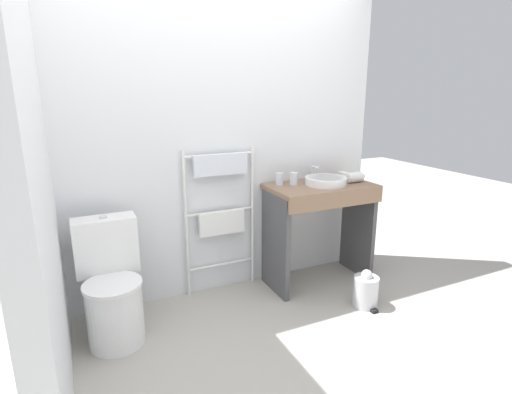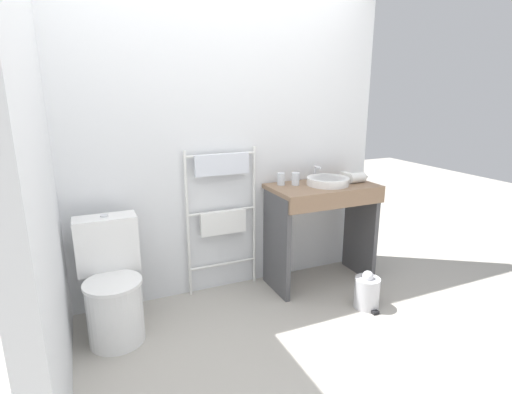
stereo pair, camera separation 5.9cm
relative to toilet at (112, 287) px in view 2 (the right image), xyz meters
name	(u,v)px [view 2 (the right image)]	position (x,y,z in m)	size (l,w,h in m)	color
ground_plane	(306,378)	(0.95, -0.91, -0.35)	(12.00, 12.00, 0.00)	#A8A399
wall_back	(224,130)	(0.95, 0.42, 0.96)	(2.70, 0.12, 2.61)	silver
wall_side	(30,152)	(-0.34, -0.27, 0.96)	(0.12, 1.90, 2.61)	silver
toilet	(112,287)	(0.00, 0.00, 0.00)	(0.41, 0.53, 0.80)	white
towel_radiator	(223,201)	(0.89, 0.31, 0.41)	(0.59, 0.06, 1.17)	white
vanity_counter	(322,219)	(1.69, 0.10, 0.23)	(0.87, 0.49, 0.86)	#84664C
sink_basin	(328,181)	(1.72, 0.09, 0.54)	(0.34, 0.34, 0.06)	white
faucet	(316,171)	(1.72, 0.28, 0.60)	(0.02, 0.10, 0.13)	silver
cup_near_wall	(281,179)	(1.37, 0.25, 0.56)	(0.06, 0.06, 0.10)	silver
cup_near_edge	(296,179)	(1.48, 0.20, 0.56)	(0.06, 0.06, 0.10)	silver
hair_dryer	(356,177)	(1.99, 0.08, 0.55)	(0.19, 0.20, 0.09)	white
trash_bin	(367,292)	(1.78, -0.41, -0.22)	(0.19, 0.22, 0.30)	silver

